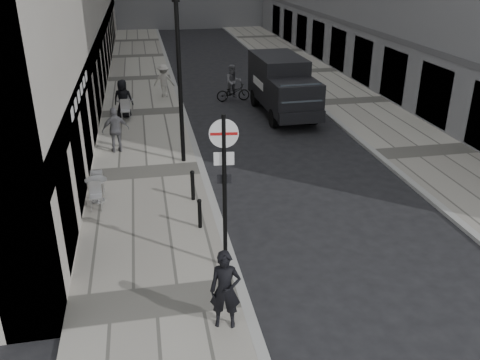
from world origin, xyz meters
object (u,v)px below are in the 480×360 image
(panel_van, at_px, (282,83))
(cyclist, at_px, (233,87))
(walking_man, at_px, (225,290))
(lamppost, at_px, (179,72))
(sign_post, at_px, (224,173))

(panel_van, height_order, cyclist, panel_van)
(walking_man, height_order, cyclist, cyclist)
(walking_man, distance_m, cyclist, 18.28)
(walking_man, distance_m, panel_van, 16.12)
(lamppost, height_order, panel_van, lamppost)
(lamppost, xyz_separation_m, panel_van, (5.40, 5.67, -1.97))
(cyclist, bearing_deg, panel_van, -57.67)
(walking_man, relative_size, panel_van, 0.30)
(walking_man, height_order, lamppost, lamppost)
(sign_post, distance_m, panel_van, 13.93)
(walking_man, height_order, panel_van, panel_van)
(walking_man, distance_m, lamppost, 9.84)
(lamppost, bearing_deg, sign_post, -86.86)
(sign_post, bearing_deg, cyclist, 85.47)
(sign_post, xyz_separation_m, panel_van, (5.00, 12.95, -1.13))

